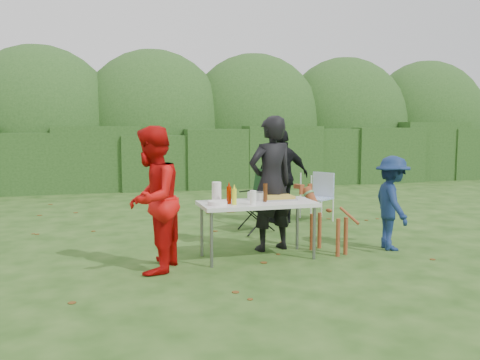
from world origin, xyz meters
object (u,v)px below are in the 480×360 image
object	(u,v)px
camping_chair	(256,200)
person_red_jacket	(152,200)
person_black_puffy	(282,176)
ketchup_bottle	(229,195)
lawn_chair	(317,196)
child	(392,203)
dog	(329,221)
mustard_bottle	(234,197)
person_cook	(271,184)
paper_towel_roll	(217,192)
beer_bottle	(265,193)
folding_table	(257,206)

from	to	relation	value
camping_chair	person_red_jacket	bearing A→B (deg)	18.16
person_black_puffy	ketchup_bottle	xyz separation A→B (m)	(-1.58, -2.22, 0.02)
camping_chair	lawn_chair	size ratio (longest dim) A/B	1.16
child	lawn_chair	world-z (taller)	child
dog	lawn_chair	world-z (taller)	dog
person_red_jacket	ketchup_bottle	xyz separation A→B (m)	(0.99, 0.20, -0.01)
person_red_jacket	lawn_chair	distance (m)	4.14
mustard_bottle	camping_chair	bearing A→B (deg)	63.74
person_cook	dog	world-z (taller)	person_cook
ketchup_bottle	paper_towel_roll	size ratio (longest dim) A/B	0.85
person_cook	beer_bottle	bearing A→B (deg)	47.98
person_black_puffy	camping_chair	size ratio (longest dim) A/B	1.65
person_red_jacket	mustard_bottle	bearing A→B (deg)	121.07
camping_chair	beer_bottle	xyz separation A→B (m)	(-0.43, -1.66, 0.35)
ketchup_bottle	beer_bottle	bearing A→B (deg)	3.23
lawn_chair	paper_towel_roll	xyz separation A→B (m)	(-2.40, -2.10, 0.44)
dog	paper_towel_roll	world-z (taller)	paper_towel_roll
child	ketchup_bottle	distance (m)	2.35
person_red_jacket	dog	distance (m)	2.46
person_cook	person_black_puffy	distance (m)	2.02
folding_table	child	distance (m)	1.95
dog	beer_bottle	xyz separation A→B (m)	(-0.92, -0.02, 0.42)
person_red_jacket	person_black_puffy	bearing A→B (deg)	157.94
mustard_bottle	folding_table	bearing A→B (deg)	20.52
person_cook	lawn_chair	xyz separation A→B (m)	(1.58, 1.89, -0.50)
child	beer_bottle	distance (m)	1.86
person_red_jacket	child	world-z (taller)	person_red_jacket
camping_chair	lawn_chair	xyz separation A→B (m)	(1.36, 0.60, -0.07)
person_black_puffy	paper_towel_roll	world-z (taller)	person_black_puffy
person_red_jacket	beer_bottle	bearing A→B (deg)	123.35
child	ketchup_bottle	xyz separation A→B (m)	(-2.34, 0.04, 0.20)
camping_chair	mustard_bottle	size ratio (longest dim) A/B	5.05
person_cook	child	bearing A→B (deg)	152.21
child	camping_chair	bearing A→B (deg)	51.35
person_black_puffy	camping_chair	distance (m)	0.91
camping_chair	dog	bearing A→B (deg)	80.26
person_black_puffy	beer_bottle	bearing A→B (deg)	61.90
child	dog	world-z (taller)	child
person_cook	camping_chair	size ratio (longest dim) A/B	1.84
child	mustard_bottle	distance (m)	2.30
person_red_jacket	lawn_chair	xyz separation A→B (m)	(3.27, 2.50, -0.43)
folding_table	camping_chair	bearing A→B (deg)	72.26
folding_table	camping_chair	size ratio (longest dim) A/B	1.49
lawn_chair	camping_chair	bearing A→B (deg)	-7.07
folding_table	beer_bottle	size ratio (longest dim) A/B	6.25
camping_chair	mustard_bottle	bearing A→B (deg)	37.12
paper_towel_roll	lawn_chair	bearing A→B (deg)	41.22
dog	person_red_jacket	bearing A→B (deg)	72.47
mustard_bottle	lawn_chair	bearing A→B (deg)	46.72
paper_towel_roll	dog	bearing A→B (deg)	-5.29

